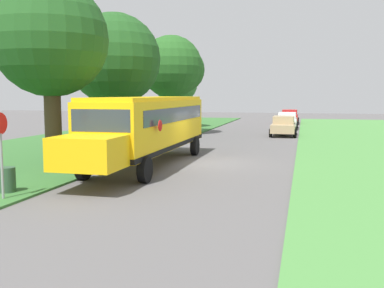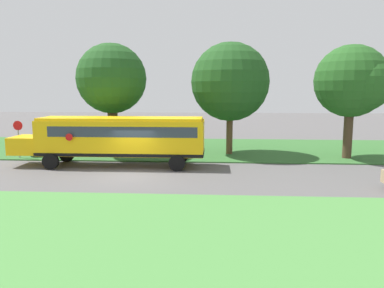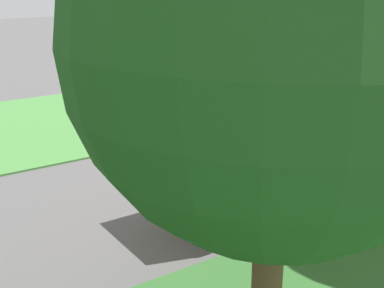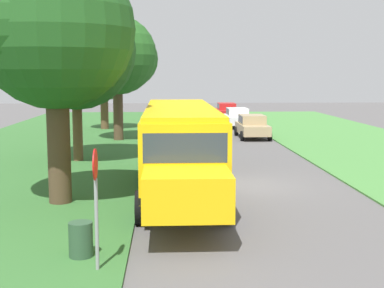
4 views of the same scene
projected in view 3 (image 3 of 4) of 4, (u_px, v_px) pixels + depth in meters
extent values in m
plane|color=#565454|center=(252.00, 169.00, 17.76)|extent=(120.00, 120.00, 0.00)
cube|color=#47843D|center=(127.00, 111.00, 24.83)|extent=(10.00, 80.00, 0.07)
cube|color=yellow|center=(338.00, 128.00, 15.69)|extent=(2.50, 10.50, 2.20)
cube|color=yellow|center=(342.00, 89.00, 15.32)|extent=(2.35, 10.29, 0.16)
cube|color=black|center=(336.00, 159.00, 16.00)|extent=(2.54, 10.54, 0.20)
cube|color=#2D3842|center=(333.00, 114.00, 15.39)|extent=(2.53, 9.24, 0.64)
cylinder|color=red|center=(364.00, 100.00, 18.30)|extent=(0.03, 0.44, 0.44)
cylinder|color=black|center=(212.00, 185.00, 15.17)|extent=(0.30, 1.00, 1.00)
cylinder|color=black|center=(271.00, 218.00, 13.20)|extent=(0.30, 1.00, 1.00)
sphere|color=#1E4C1C|center=(279.00, 39.00, 7.03)|extent=(5.83, 5.83, 5.83)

